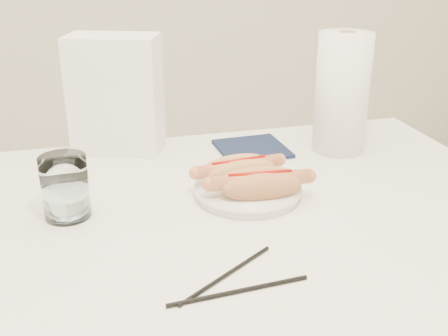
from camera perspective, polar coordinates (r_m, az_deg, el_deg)
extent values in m
cube|color=white|center=(0.96, -1.93, -5.80)|extent=(1.20, 0.80, 0.04)
cylinder|color=silver|center=(1.61, 14.74, -9.34)|extent=(0.04, 0.04, 0.71)
cylinder|color=white|center=(1.01, 2.45, -2.54)|extent=(0.23, 0.23, 0.02)
ellipsoid|color=tan|center=(1.02, 1.87, -0.44)|extent=(0.14, 0.05, 0.05)
ellipsoid|color=tan|center=(1.04, 1.18, 0.19)|extent=(0.14, 0.05, 0.05)
ellipsoid|color=tan|center=(1.04, 1.52, -0.66)|extent=(0.13, 0.07, 0.03)
cylinder|color=#CD6D48|center=(1.03, 1.53, 0.18)|extent=(0.17, 0.05, 0.03)
cylinder|color=#990A05|center=(1.03, 1.53, 0.73)|extent=(0.11, 0.02, 0.01)
ellipsoid|color=#BD7749|center=(0.96, 3.96, -1.98)|extent=(0.15, 0.05, 0.05)
ellipsoid|color=#BD7749|center=(0.99, 3.47, -1.19)|extent=(0.15, 0.05, 0.05)
ellipsoid|color=#BD7749|center=(0.98, 3.69, -2.18)|extent=(0.13, 0.06, 0.03)
cylinder|color=#BF6F43|center=(0.97, 3.72, -1.24)|extent=(0.18, 0.04, 0.03)
cylinder|color=#990A05|center=(0.96, 3.74, -0.63)|extent=(0.11, 0.02, 0.01)
cylinder|color=white|center=(0.96, -16.04, -1.90)|extent=(0.08, 0.08, 0.11)
cylinder|color=black|center=(0.76, 1.54, -12.54)|extent=(0.20, 0.02, 0.01)
cylinder|color=black|center=(0.79, 0.27, -10.91)|extent=(0.16, 0.11, 0.01)
cube|color=white|center=(1.22, -11.06, 7.43)|extent=(0.21, 0.16, 0.25)
cube|color=#101A35|center=(1.23, 2.90, 2.00)|extent=(0.15, 0.15, 0.01)
cylinder|color=white|center=(1.22, 12.05, 7.55)|extent=(0.15, 0.15, 0.26)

